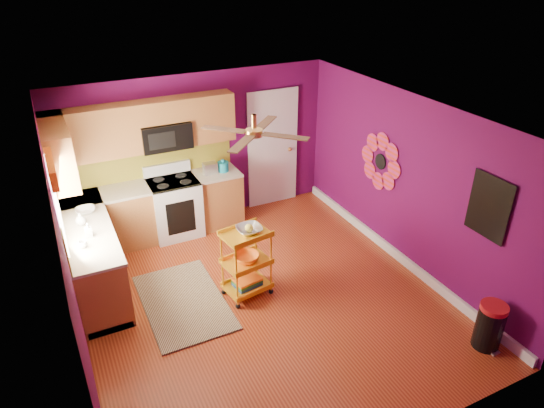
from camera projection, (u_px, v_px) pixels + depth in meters
ground at (263, 298)px, 6.53m from camera, size 5.00×5.00×0.00m
room_envelope at (264, 189)px, 5.77m from camera, size 4.54×5.04×2.52m
lower_cabinets at (130, 231)px, 7.24m from camera, size 2.81×2.31×0.94m
electric_range at (175, 207)px, 7.81m from camera, size 0.76×0.66×1.13m
upper_cabinetry at (119, 136)px, 6.92m from camera, size 2.80×2.30×1.26m
left_window at (53, 183)px, 5.68m from camera, size 0.08×1.35×1.08m
panel_door at (273, 150)px, 8.53m from camera, size 0.95×0.11×2.15m
right_wall_art at (424, 180)px, 6.44m from camera, size 0.04×2.74×1.04m
ceiling_fan at (254, 132)px, 5.61m from camera, size 1.01×1.01×0.26m
shag_rug at (183, 302)px, 6.44m from camera, size 1.02×1.65×0.02m
rolling_cart at (247, 260)px, 6.36m from camera, size 0.66×0.52×1.08m
trash_can at (490, 326)px, 5.62m from camera, size 0.32×0.35×0.60m
teal_kettle at (223, 166)px, 7.89m from camera, size 0.18×0.18×0.21m
toaster at (210, 168)px, 7.81m from camera, size 0.22×0.15×0.18m
soap_bottle_a at (88, 230)px, 6.10m from camera, size 0.09×0.09×0.19m
soap_bottle_b at (80, 219)px, 6.37m from camera, size 0.13×0.13×0.17m
counter_dish at (85, 211)px, 6.68m from camera, size 0.26×0.26×0.06m
counter_cup at (83, 244)px, 5.90m from camera, size 0.11×0.11×0.09m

